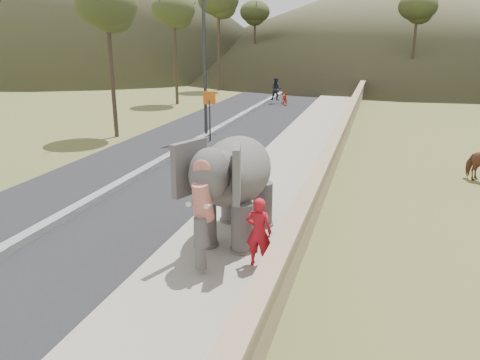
# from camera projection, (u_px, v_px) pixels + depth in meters

# --- Properties ---
(ground) EXTENTS (160.00, 160.00, 0.00)m
(ground) POSITION_uv_depth(u_px,v_px,m) (194.00, 297.00, 9.26)
(ground) COLOR olive
(ground) RESTS_ON ground
(road) EXTENTS (7.00, 120.00, 0.03)m
(road) POSITION_uv_depth(u_px,v_px,m) (173.00, 157.00, 19.76)
(road) COLOR black
(road) RESTS_ON ground
(median) EXTENTS (0.35, 120.00, 0.22)m
(median) POSITION_uv_depth(u_px,v_px,m) (173.00, 154.00, 19.73)
(median) COLOR black
(median) RESTS_ON ground
(walkway) EXTENTS (3.00, 120.00, 0.15)m
(walkway) POSITION_uv_depth(u_px,v_px,m) (290.00, 164.00, 18.37)
(walkway) COLOR #9E9687
(walkway) RESTS_ON ground
(parapet) EXTENTS (0.30, 120.00, 1.10)m
(parapet) POSITION_uv_depth(u_px,v_px,m) (333.00, 156.00, 17.78)
(parapet) COLOR tan
(parapet) RESTS_ON ground
(lamppost) EXTENTS (1.76, 0.36, 8.00)m
(lamppost) POSITION_uv_depth(u_px,v_px,m) (210.00, 36.00, 21.84)
(lamppost) COLOR #313036
(lamppost) RESTS_ON ground
(signboard) EXTENTS (0.60, 0.08, 2.40)m
(signboard) POSITION_uv_depth(u_px,v_px,m) (210.00, 108.00, 22.03)
(signboard) COLOR #2D2D33
(signboard) RESTS_ON ground
(hill_far) EXTENTS (80.00, 80.00, 14.00)m
(hill_far) POSITION_uv_depth(u_px,v_px,m) (401.00, 19.00, 69.74)
(hill_far) COLOR brown
(hill_far) RESTS_ON ground
(elephant_and_man) EXTENTS (2.23, 3.70, 2.62)m
(elephant_and_man) POSITION_uv_depth(u_px,v_px,m) (236.00, 186.00, 11.36)
(elephant_and_man) COLOR #615C58
(elephant_and_man) RESTS_ON ground
(motorcyclist) EXTENTS (1.76, 2.00, 1.92)m
(motorcyclist) POSITION_uv_depth(u_px,v_px,m) (281.00, 94.00, 34.19)
(motorcyclist) COLOR #9C210E
(motorcyclist) RESTS_ON ground
(trees) EXTENTS (47.53, 44.38, 9.28)m
(trees) POSITION_uv_depth(u_px,v_px,m) (358.00, 47.00, 34.99)
(trees) COLOR #473828
(trees) RESTS_ON ground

